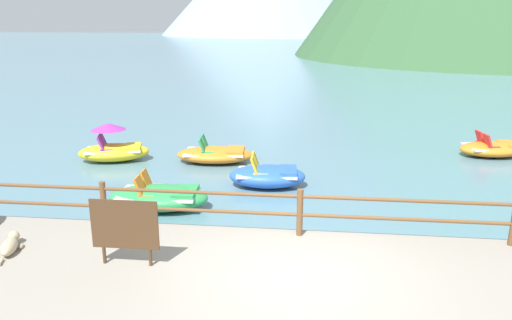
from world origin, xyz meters
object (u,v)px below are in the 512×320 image
dog_resting (10,245)px  pedal_boat_3 (113,148)px  sign_board (125,226)px  pedal_boat_4 (492,149)px  pedal_boat_0 (159,197)px  pedal_boat_2 (268,176)px  pedal_boat_1 (215,154)px

dog_resting → pedal_boat_3: bearing=97.6°
sign_board → pedal_boat_4: 13.24m
pedal_boat_0 → pedal_boat_4: bearing=31.3°
sign_board → pedal_boat_3: 8.18m
pedal_boat_0 → pedal_boat_2: pedal_boat_2 is taller
sign_board → pedal_boat_3: sign_board is taller
pedal_boat_3 → dog_resting: bearing=-82.4°
pedal_boat_2 → sign_board: bearing=-109.4°
dog_resting → pedal_boat_1: pedal_boat_1 is taller
sign_board → dog_resting: bearing=173.9°
pedal_boat_2 → pedal_boat_4: size_ratio=0.92×
pedal_boat_2 → pedal_boat_4: bearing=28.7°
sign_board → pedal_boat_4: (9.20, 9.48, -0.88)m
pedal_boat_1 → pedal_boat_3: (-3.31, -0.24, 0.15)m
pedal_boat_3 → pedal_boat_4: pedal_boat_3 is taller
sign_board → dog_resting: size_ratio=1.13×
pedal_boat_4 → sign_board: bearing=-134.1°
sign_board → pedal_boat_1: 7.74m
sign_board → pedal_boat_0: bearing=98.7°
pedal_boat_0 → pedal_boat_3: bearing=124.9°
pedal_boat_4 → pedal_boat_2: bearing=-151.3°
sign_board → pedal_boat_4: size_ratio=0.50×
pedal_boat_1 → pedal_boat_2: pedal_boat_2 is taller
pedal_boat_3 → pedal_boat_4: size_ratio=1.05×
pedal_boat_0 → pedal_boat_1: pedal_boat_0 is taller
sign_board → pedal_boat_1: (0.04, 7.69, -0.87)m
dog_resting → pedal_boat_3: (-0.96, 7.21, -0.11)m
pedal_boat_1 → pedal_boat_0: bearing=-98.1°
pedal_boat_0 → pedal_boat_4: size_ratio=1.05×
pedal_boat_0 → pedal_boat_2: (2.48, 1.95, 0.01)m
dog_resting → sign_board: bearing=-6.1°
sign_board → pedal_boat_4: sign_board is taller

